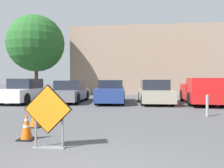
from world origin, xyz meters
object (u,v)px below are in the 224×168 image
traffic_cone_second (35,116)px  parked_car_fourth (155,92)px  traffic_cone_nearest (27,126)px  parked_car_nearest (25,92)px  parked_car_second (70,92)px  pickup_truck (201,92)px  bollard_nearest (207,105)px  parked_car_third (111,92)px  road_closed_sign (48,114)px

traffic_cone_second → parked_car_fourth: bearing=59.6°
traffic_cone_nearest → parked_car_nearest: size_ratio=0.16×
parked_car_second → pickup_truck: bearing=176.3°
parked_car_fourth → bollard_nearest: parked_car_fourth is taller
traffic_cone_second → parked_car_second: parked_car_second is taller
traffic_cone_nearest → parked_car_nearest: 9.58m
traffic_cone_nearest → bollard_nearest: size_ratio=0.77×
parked_car_nearest → pickup_truck: size_ratio=0.85×
traffic_cone_nearest → parked_car_second: parked_car_second is taller
parked_car_fourth → parked_car_third: bearing=-1.7°
road_closed_sign → parked_car_nearest: 10.55m
traffic_cone_second → parked_car_fourth: size_ratio=0.16×
traffic_cone_nearest → parked_car_second: size_ratio=0.16×
parked_car_fourth → pickup_truck: 2.84m
road_closed_sign → bollard_nearest: road_closed_sign is taller
parked_car_second → bollard_nearest: parked_car_second is taller
parked_car_nearest → parked_car_second: parked_car_nearest is taller
bollard_nearest → traffic_cone_second: bearing=-156.5°
traffic_cone_second → pickup_truck: 10.28m
parked_car_nearest → traffic_cone_second: bearing=120.3°
road_closed_sign → parked_car_fourth: (3.16, 9.66, -0.08)m
bollard_nearest → road_closed_sign: bearing=-135.8°
road_closed_sign → parked_car_second: size_ratio=0.33×
traffic_cone_nearest → pickup_truck: (6.82, 8.67, 0.40)m
traffic_cone_nearest → pickup_truck: pickup_truck is taller
traffic_cone_second → pickup_truck: (7.28, 7.25, 0.39)m
pickup_truck → parked_car_nearest: bearing=4.9°
road_closed_sign → parked_car_fourth: size_ratio=0.32×
pickup_truck → traffic_cone_nearest: bearing=55.6°
road_closed_sign → parked_car_second: 10.09m
traffic_cone_nearest → parked_car_third: 9.07m
road_closed_sign → traffic_cone_second: bearing=122.3°
parked_car_third → road_closed_sign: bearing=85.3°
parked_car_fourth → bollard_nearest: (1.75, -4.89, -0.21)m
bollard_nearest → parked_car_fourth: bearing=109.6°
road_closed_sign → parked_car_third: parked_car_third is taller
road_closed_sign → parked_car_nearest: (-5.35, 9.09, -0.04)m
road_closed_sign → pickup_truck: size_ratio=0.28×
parked_car_third → parked_car_fourth: bearing=177.7°
pickup_truck → bollard_nearest: pickup_truck is taller
parked_car_nearest → bollard_nearest: 11.13m
traffic_cone_nearest → road_closed_sign: bearing=-37.3°
parked_car_fourth → bollard_nearest: 5.20m
parked_car_nearest → parked_car_fourth: (8.51, 0.58, -0.04)m
parked_car_nearest → parked_car_fourth: size_ratio=0.99×
traffic_cone_nearest → traffic_cone_second: size_ratio=0.97×
parked_car_second → parked_car_fourth: (5.67, -0.11, 0.01)m
parked_car_nearest → pickup_truck: 11.33m
traffic_cone_second → parked_car_third: parked_car_third is taller
parked_car_fourth → road_closed_sign: bearing=69.6°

